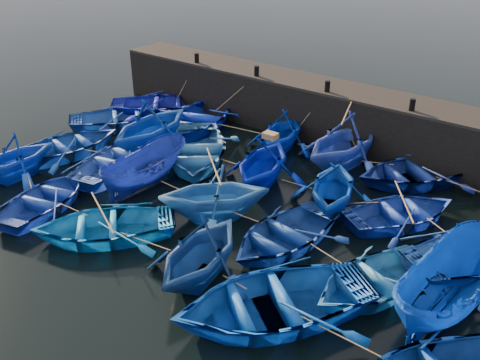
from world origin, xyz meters
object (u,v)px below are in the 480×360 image
Objects in this scene: boat_8 at (195,149)px; wooden_crate at (270,136)px; boat_13 at (69,145)px; boat_20 at (13,157)px; boat_0 at (162,104)px.

wooden_crate is at bearing -39.43° from boat_8.
boat_20 is at bearing 104.54° from boat_13.
wooden_crate reaches higher than boat_0.
boat_20 is 10.64m from wooden_crate.
wooden_crate is (8.78, 5.87, 1.30)m from boat_20.
boat_13 is 9.64m from wooden_crate.
boat_20 is (-4.80, -5.81, 0.38)m from boat_8.
boat_13 is 1.30× the size of boat_20.
boat_8 is at bearing -137.65° from boat_13.
wooden_crate is at bearing -152.36° from boat_0.
boat_8 is 1.55× the size of boat_20.
boat_13 is (0.57, -6.43, -0.06)m from boat_0.
boat_20 is at bearing -169.76° from boat_8.
boat_8 is at bearing -179.23° from wooden_crate.
boat_8 is 1.19× the size of boat_13.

